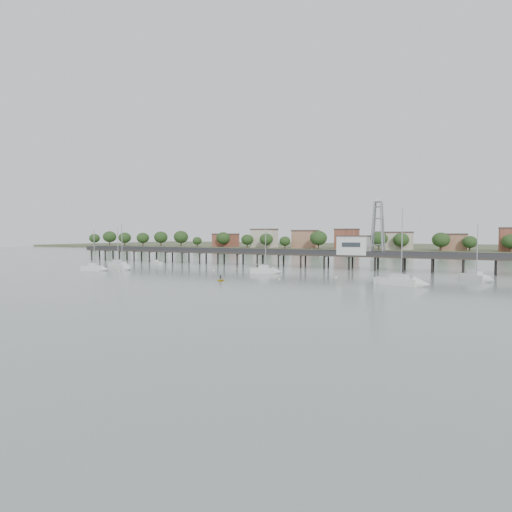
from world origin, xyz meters
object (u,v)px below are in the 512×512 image
(sailboat_c, at_px, (268,271))
(sailboat_e, at_px, (479,278))
(sailboat_f, at_px, (124,267))
(yellow_dinghy, at_px, (220,281))
(sailboat_a, at_px, (97,268))
(white_tender, at_px, (157,263))
(sailboat_d, at_px, (407,282))
(lattice_tower, at_px, (378,229))
(pier, at_px, (270,254))
(sailboat_b, at_px, (120,265))

(sailboat_c, relative_size, sailboat_e, 0.96)
(sailboat_e, xyz_separation_m, sailboat_f, (-85.98, -11.68, -0.00))
(yellow_dinghy, bearing_deg, sailboat_a, 154.15)
(sailboat_a, xyz_separation_m, sailboat_e, (89.56, 17.78, -0.01))
(sailboat_f, bearing_deg, yellow_dinghy, 1.59)
(white_tender, bearing_deg, sailboat_a, -69.13)
(sailboat_d, relative_size, sailboat_f, 1.17)
(sailboat_a, bearing_deg, sailboat_f, 43.30)
(lattice_tower, distance_m, sailboat_f, 69.25)
(sailboat_a, distance_m, white_tender, 24.73)
(pier, height_order, sailboat_e, sailboat_e)
(sailboat_c, xyz_separation_m, sailboat_e, (46.14, 3.85, -0.00))
(pier, height_order, sailboat_d, sailboat_d)
(sailboat_b, xyz_separation_m, sailboat_f, (7.96, -6.47, -0.01))
(lattice_tower, distance_m, white_tender, 67.86)
(pier, distance_m, sailboat_f, 42.24)
(sailboat_f, bearing_deg, sailboat_d, 16.61)
(sailboat_e, bearing_deg, white_tender, -143.76)
(sailboat_e, relative_size, yellow_dinghy, 4.84)
(lattice_tower, relative_size, sailboat_d, 1.01)
(sailboat_d, relative_size, white_tender, 3.48)
(sailboat_c, xyz_separation_m, sailboat_f, (-39.84, -7.83, -0.01))
(pier, bearing_deg, lattice_tower, 0.00)
(sailboat_f, xyz_separation_m, yellow_dinghy, (38.29, -11.89, -0.64))
(sailboat_f, bearing_deg, white_tender, 121.66)
(sailboat_d, bearing_deg, sailboat_e, 61.94)
(sailboat_b, bearing_deg, lattice_tower, 29.05)
(sailboat_a, bearing_deg, white_tender, 75.25)
(sailboat_a, relative_size, yellow_dinghy, 4.43)
(sailboat_a, bearing_deg, pier, 29.70)
(sailboat_a, bearing_deg, sailboat_c, 1.54)
(sailboat_a, xyz_separation_m, sailboat_f, (3.59, 6.10, -0.01))
(sailboat_b, relative_size, sailboat_f, 0.91)
(sailboat_f, bearing_deg, lattice_tower, 43.99)
(sailboat_e, bearing_deg, yellow_dinghy, -113.07)
(pier, distance_m, sailboat_a, 49.08)
(sailboat_c, bearing_deg, pier, 96.42)
(white_tender, bearing_deg, sailboat_b, -87.69)
(lattice_tower, xyz_separation_m, sailboat_c, (-22.13, -21.27, -10.45))
(sailboat_d, xyz_separation_m, white_tender, (-78.09, 21.48, -0.14))
(pier, xyz_separation_m, sailboat_e, (55.52, -17.42, -3.15))
(sailboat_c, bearing_deg, sailboat_e, -12.60)
(sailboat_e, bearing_deg, pier, -156.78)
(sailboat_a, distance_m, yellow_dinghy, 42.28)
(pier, bearing_deg, sailboat_d, -36.38)
(sailboat_c, relative_size, sailboat_f, 0.89)
(sailboat_b, bearing_deg, sailboat_e, 14.29)
(lattice_tower, height_order, yellow_dinghy, lattice_tower)
(pier, distance_m, sailboat_b, 44.71)
(lattice_tower, xyz_separation_m, yellow_dinghy, (-23.67, -40.99, -11.10))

